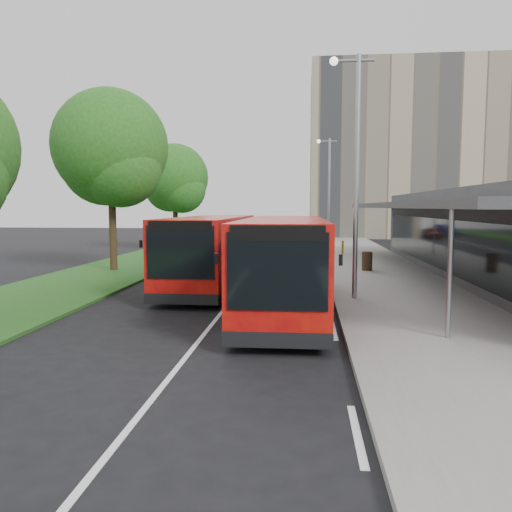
# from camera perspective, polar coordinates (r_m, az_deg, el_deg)

# --- Properties ---
(ground) EXTENTS (120.00, 120.00, 0.00)m
(ground) POSITION_cam_1_polar(r_m,az_deg,el_deg) (15.47, -3.90, -6.41)
(ground) COLOR black
(ground) RESTS_ON ground
(pavement) EXTENTS (5.00, 80.00, 0.15)m
(pavement) POSITION_cam_1_polar(r_m,az_deg,el_deg) (35.23, 11.32, 0.39)
(pavement) COLOR gray
(pavement) RESTS_ON ground
(grass_verge) EXTENTS (5.00, 80.00, 0.10)m
(grass_verge) POSITION_cam_1_polar(r_m,az_deg,el_deg) (36.34, -9.54, 0.53)
(grass_verge) COLOR #194917
(grass_verge) RESTS_ON ground
(lane_centre_line) EXTENTS (0.12, 70.00, 0.01)m
(lane_centre_line) POSITION_cam_1_polar(r_m,az_deg,el_deg) (30.20, 0.85, -0.49)
(lane_centre_line) COLOR silver
(lane_centre_line) RESTS_ON ground
(kerb_dashes) EXTENTS (0.12, 56.00, 0.01)m
(kerb_dashes) POSITION_cam_1_polar(r_m,az_deg,el_deg) (34.08, 6.96, 0.16)
(kerb_dashes) COLOR silver
(kerb_dashes) RESTS_ON ground
(office_block) EXTENTS (22.00, 12.00, 18.00)m
(office_block) POSITION_cam_1_polar(r_m,az_deg,el_deg) (58.35, 17.34, 11.05)
(office_block) COLOR tan
(office_block) RESTS_ON ground
(station_building) EXTENTS (7.70, 26.00, 4.00)m
(station_building) POSITION_cam_1_polar(r_m,az_deg,el_deg) (24.41, 25.64, 2.29)
(station_building) COLOR #313033
(station_building) RESTS_ON ground
(tree_mid) EXTENTS (5.58, 5.58, 8.97)m
(tree_mid) POSITION_cam_1_polar(r_m,az_deg,el_deg) (25.93, -16.25, 11.09)
(tree_mid) COLOR black
(tree_mid) RESTS_ON ground
(tree_far) EXTENTS (4.86, 4.86, 7.81)m
(tree_far) POSITION_cam_1_polar(r_m,az_deg,el_deg) (37.26, -9.25, 8.35)
(tree_far) COLOR black
(tree_far) RESTS_ON ground
(lamp_post_near) EXTENTS (1.44, 0.28, 8.00)m
(lamp_post_near) POSITION_cam_1_polar(r_m,az_deg,el_deg) (17.06, 11.17, 10.54)
(lamp_post_near) COLOR gray
(lamp_post_near) RESTS_ON pavement
(lamp_post_far) EXTENTS (1.44, 0.28, 8.00)m
(lamp_post_far) POSITION_cam_1_polar(r_m,az_deg,el_deg) (36.98, 8.22, 7.88)
(lamp_post_far) COLOR gray
(lamp_post_far) RESTS_ON pavement
(bus_main) EXTENTS (2.76, 10.18, 2.87)m
(bus_main) POSITION_cam_1_polar(r_m,az_deg,el_deg) (15.58, 3.25, -0.85)
(bus_main) COLOR #B81809
(bus_main) RESTS_ON ground
(bus_second) EXTENTS (2.72, 10.02, 2.82)m
(bus_second) POSITION_cam_1_polar(r_m,az_deg,el_deg) (20.33, -5.08, 0.59)
(bus_second) COLOR #B81809
(bus_second) RESTS_ON ground
(litter_bin) EXTENTS (0.62, 0.62, 0.91)m
(litter_bin) POSITION_cam_1_polar(r_m,az_deg,el_deg) (24.85, 12.58, -0.56)
(litter_bin) COLOR #382516
(litter_bin) RESTS_ON pavement
(bollard) EXTENTS (0.15, 0.15, 0.88)m
(bollard) POSITION_cam_1_polar(r_m,az_deg,el_deg) (33.24, 9.87, 0.99)
(bollard) COLOR yellow
(bollard) RESTS_ON pavement
(car_near) EXTENTS (1.68, 3.70, 1.23)m
(car_near) POSITION_cam_1_polar(r_m,az_deg,el_deg) (52.26, 4.56, 2.74)
(car_near) COLOR #560C0F
(car_near) RESTS_ON ground
(car_far) EXTENTS (2.10, 3.92, 1.23)m
(car_far) POSITION_cam_1_polar(r_m,az_deg,el_deg) (59.05, 1.89, 3.09)
(car_far) COLOR navy
(car_far) RESTS_ON ground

